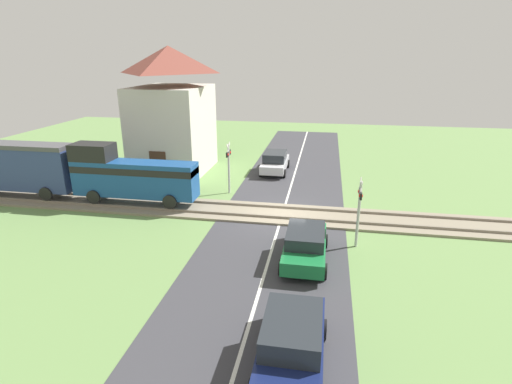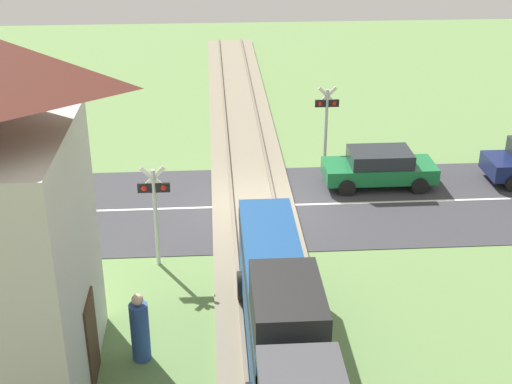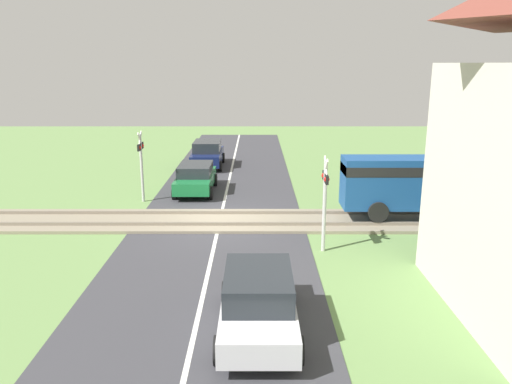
% 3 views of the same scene
% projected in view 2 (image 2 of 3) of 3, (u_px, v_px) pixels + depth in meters
% --- Properties ---
extents(ground_plane, '(60.00, 60.00, 0.00)m').
position_uv_depth(ground_plane, '(253.00, 207.00, 24.19)').
color(ground_plane, '#66894C').
extents(road_surface, '(48.00, 6.40, 0.02)m').
position_uv_depth(road_surface, '(253.00, 206.00, 24.18)').
color(road_surface, '#38383D').
rests_on(road_surface, ground_plane).
extents(track_bed, '(2.80, 48.00, 0.24)m').
position_uv_depth(track_bed, '(253.00, 205.00, 24.16)').
color(track_bed, gray).
rests_on(track_bed, ground_plane).
extents(car_near_crossing, '(3.97, 1.80, 1.35)m').
position_uv_depth(car_near_crossing, '(379.00, 167.00, 25.46)').
color(car_near_crossing, '#197038').
rests_on(car_near_crossing, ground_plane).
extents(crossing_signal_west_approach, '(0.90, 0.18, 3.09)m').
position_uv_depth(crossing_signal_west_approach, '(327.00, 115.00, 26.75)').
color(crossing_signal_west_approach, '#B7B7B7').
rests_on(crossing_signal_west_approach, ground_plane).
extents(crossing_signal_east_approach, '(0.90, 0.18, 3.09)m').
position_uv_depth(crossing_signal_east_approach, '(155.00, 203.00, 19.94)').
color(crossing_signal_east_approach, '#B7B7B7').
rests_on(crossing_signal_east_approach, ground_plane).
extents(pedestrian_by_station, '(0.44, 0.44, 1.78)m').
position_uv_depth(pedestrian_by_station, '(140.00, 330.00, 16.51)').
color(pedestrian_by_station, '#2D4C8E').
rests_on(pedestrian_by_station, ground_plane).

